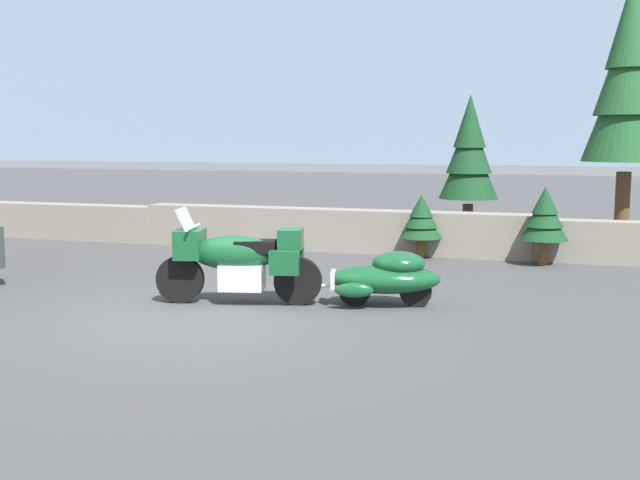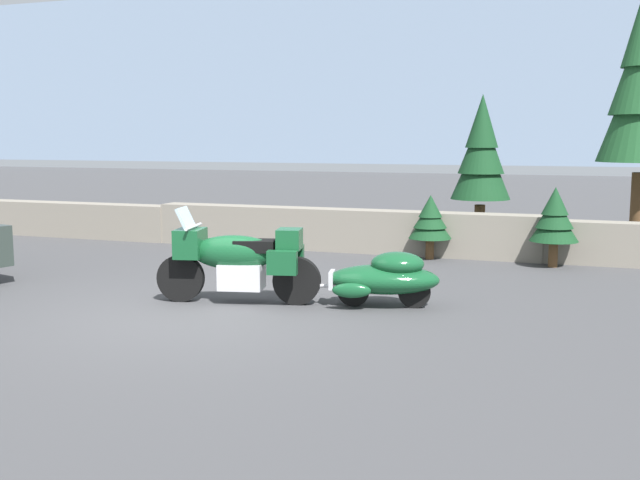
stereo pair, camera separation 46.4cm
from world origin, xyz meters
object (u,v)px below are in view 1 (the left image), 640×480
pine_tree_tall (629,78)px  pine_tree_secondary (469,153)px  car_shaped_trailer (386,277)px  touring_motorcycle (238,259)px

pine_tree_tall → pine_tree_secondary: pine_tree_tall is taller
car_shaped_trailer → pine_tree_tall: size_ratio=0.40×
car_shaped_trailer → pine_tree_tall: bearing=61.8°
pine_tree_tall → touring_motorcycle: bearing=-128.3°
touring_motorcycle → car_shaped_trailer: bearing=12.6°
car_shaped_trailer → pine_tree_tall: (3.49, 6.49, 3.06)m
touring_motorcycle → pine_tree_secondary: (2.44, 6.35, 1.36)m
pine_tree_secondary → touring_motorcycle: bearing=-111.0°
touring_motorcycle → pine_tree_tall: pine_tree_tall is taller
car_shaped_trailer → pine_tree_secondary: bearing=85.6°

